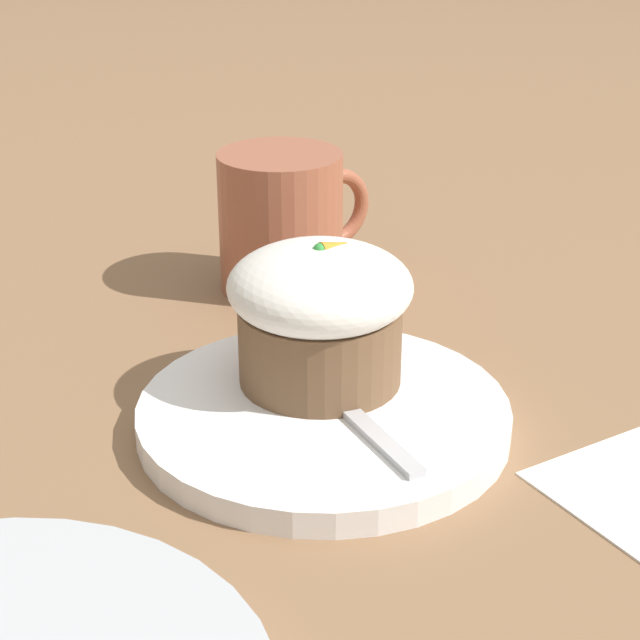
{
  "coord_description": "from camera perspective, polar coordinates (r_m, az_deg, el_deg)",
  "views": [
    {
      "loc": [
        -0.31,
        -0.41,
        0.31
      ],
      "look_at": [
        0.02,
        0.02,
        0.05
      ],
      "focal_mm": 60.0,
      "sensor_mm": 36.0,
      "label": 1
    }
  ],
  "objects": [
    {
      "name": "coffee_cup",
      "position": [
        0.76,
        -1.97,
        5.31
      ],
      "size": [
        0.12,
        0.09,
        0.1
      ],
      "color": "#9E563D",
      "rests_on": "ground_plane"
    },
    {
      "name": "carrot_cake",
      "position": [
        0.6,
        0.0,
        0.43
      ],
      "size": [
        0.1,
        0.1,
        0.08
      ],
      "color": "brown",
      "rests_on": "dessert_plate"
    },
    {
      "name": "dessert_plate",
      "position": [
        0.59,
        0.19,
        -5.14
      ],
      "size": [
        0.21,
        0.21,
        0.02
      ],
      "color": "white",
      "rests_on": "ground_plane"
    },
    {
      "name": "ground_plane",
      "position": [
        0.6,
        0.18,
        -5.77
      ],
      "size": [
        4.0,
        4.0,
        0.0
      ],
      "primitive_type": "plane",
      "color": "#846042"
    },
    {
      "name": "spoon",
      "position": [
        0.59,
        0.84,
        -4.24
      ],
      "size": [
        0.04,
        0.12,
        0.01
      ],
      "color": "#B7B7BC",
      "rests_on": "dessert_plate"
    }
  ]
}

